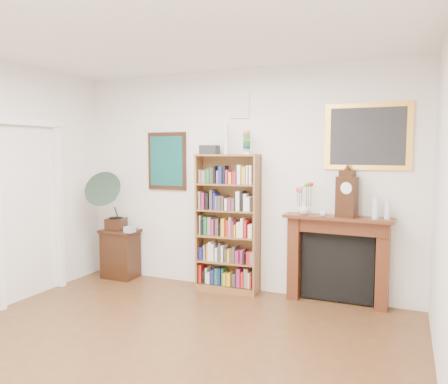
{
  "coord_description": "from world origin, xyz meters",
  "views": [
    {
      "loc": [
        1.97,
        -2.72,
        1.79
      ],
      "look_at": [
        0.16,
        1.6,
        1.35
      ],
      "focal_mm": 35.0,
      "sensor_mm": 36.0,
      "label": 1
    }
  ],
  "objects_px": {
    "bookshelf": "(227,215)",
    "flower_vase": "(304,208)",
    "mantel_clock": "(347,194)",
    "fireplace": "(337,253)",
    "gramophone": "(109,197)",
    "bottle_right": "(387,210)",
    "teacup": "(323,213)",
    "cd_stack": "(130,229)",
    "side_cabinet": "(120,254)",
    "bottle_left": "(375,208)"
  },
  "relations": [
    {
      "from": "side_cabinet",
      "to": "cd_stack",
      "type": "height_order",
      "value": "cd_stack"
    },
    {
      "from": "bookshelf",
      "to": "gramophone",
      "type": "xyz_separation_m",
      "value": [
        -1.7,
        -0.15,
        0.17
      ]
    },
    {
      "from": "teacup",
      "to": "bottle_left",
      "type": "relative_size",
      "value": 0.33
    },
    {
      "from": "gramophone",
      "to": "bottle_left",
      "type": "height_order",
      "value": "gramophone"
    },
    {
      "from": "gramophone",
      "to": "bottle_right",
      "type": "distance_m",
      "value": 3.59
    },
    {
      "from": "flower_vase",
      "to": "bottle_right",
      "type": "height_order",
      "value": "bottle_right"
    },
    {
      "from": "cd_stack",
      "to": "bottle_right",
      "type": "bearing_deg",
      "value": 3.22
    },
    {
      "from": "mantel_clock",
      "to": "fireplace",
      "type": "bearing_deg",
      "value": 173.79
    },
    {
      "from": "side_cabinet",
      "to": "mantel_clock",
      "type": "relative_size",
      "value": 1.3
    },
    {
      "from": "fireplace",
      "to": "gramophone",
      "type": "xyz_separation_m",
      "value": [
        -3.06,
        -0.22,
        0.54
      ]
    },
    {
      "from": "side_cabinet",
      "to": "fireplace",
      "type": "xyz_separation_m",
      "value": [
        2.98,
        0.11,
        0.26
      ]
    },
    {
      "from": "fireplace",
      "to": "cd_stack",
      "type": "xyz_separation_m",
      "value": [
        -2.73,
        -0.23,
        0.12
      ]
    },
    {
      "from": "side_cabinet",
      "to": "bottle_left",
      "type": "relative_size",
      "value": 2.86
    },
    {
      "from": "gramophone",
      "to": "flower_vase",
      "type": "distance_m",
      "value": 2.67
    },
    {
      "from": "bookshelf",
      "to": "bottle_left",
      "type": "bearing_deg",
      "value": -4.63
    },
    {
      "from": "gramophone",
      "to": "teacup",
      "type": "distance_m",
      "value": 2.91
    },
    {
      "from": "cd_stack",
      "to": "mantel_clock",
      "type": "xyz_separation_m",
      "value": [
        2.82,
        0.19,
        0.57
      ]
    },
    {
      "from": "teacup",
      "to": "bottle_right",
      "type": "relative_size",
      "value": 0.4
    },
    {
      "from": "gramophone",
      "to": "flower_vase",
      "type": "height_order",
      "value": "gramophone"
    },
    {
      "from": "side_cabinet",
      "to": "bottle_left",
      "type": "height_order",
      "value": "bottle_left"
    },
    {
      "from": "bookshelf",
      "to": "side_cabinet",
      "type": "bearing_deg",
      "value": 177.11
    },
    {
      "from": "bookshelf",
      "to": "flower_vase",
      "type": "relative_size",
      "value": 13.75
    },
    {
      "from": "bookshelf",
      "to": "mantel_clock",
      "type": "distance_m",
      "value": 1.49
    },
    {
      "from": "teacup",
      "to": "mantel_clock",
      "type": "bearing_deg",
      "value": 16.26
    },
    {
      "from": "cd_stack",
      "to": "mantel_clock",
      "type": "relative_size",
      "value": 0.23
    },
    {
      "from": "fireplace",
      "to": "teacup",
      "type": "distance_m",
      "value": 0.51
    },
    {
      "from": "flower_vase",
      "to": "teacup",
      "type": "height_order",
      "value": "flower_vase"
    },
    {
      "from": "cd_stack",
      "to": "flower_vase",
      "type": "height_order",
      "value": "flower_vase"
    },
    {
      "from": "bookshelf",
      "to": "teacup",
      "type": "bearing_deg",
      "value": -6.42
    },
    {
      "from": "bookshelf",
      "to": "mantel_clock",
      "type": "xyz_separation_m",
      "value": [
        1.46,
        0.03,
        0.32
      ]
    },
    {
      "from": "cd_stack",
      "to": "teacup",
      "type": "relative_size",
      "value": 1.49
    },
    {
      "from": "cd_stack",
      "to": "bottle_right",
      "type": "distance_m",
      "value": 3.29
    },
    {
      "from": "gramophone",
      "to": "teacup",
      "type": "xyz_separation_m",
      "value": [
        2.91,
        0.11,
        -0.08
      ]
    },
    {
      "from": "gramophone",
      "to": "teacup",
      "type": "bearing_deg",
      "value": -12.44
    },
    {
      "from": "bookshelf",
      "to": "flower_vase",
      "type": "distance_m",
      "value": 0.98
    },
    {
      "from": "bookshelf",
      "to": "mantel_clock",
      "type": "bearing_deg",
      "value": -3.22
    },
    {
      "from": "flower_vase",
      "to": "side_cabinet",
      "type": "bearing_deg",
      "value": -179.0
    },
    {
      "from": "flower_vase",
      "to": "gramophone",
      "type": "bearing_deg",
      "value": -176.6
    },
    {
      "from": "bottle_left",
      "to": "cd_stack",
      "type": "bearing_deg",
      "value": -177.29
    },
    {
      "from": "bookshelf",
      "to": "teacup",
      "type": "distance_m",
      "value": 1.21
    },
    {
      "from": "gramophone",
      "to": "fireplace",
      "type": "bearing_deg",
      "value": -10.36
    },
    {
      "from": "mantel_clock",
      "to": "bottle_right",
      "type": "bearing_deg",
      "value": 18.61
    },
    {
      "from": "side_cabinet",
      "to": "cd_stack",
      "type": "xyz_separation_m",
      "value": [
        0.25,
        -0.12,
        0.38
      ]
    },
    {
      "from": "cd_stack",
      "to": "teacup",
      "type": "distance_m",
      "value": 2.6
    },
    {
      "from": "fireplace",
      "to": "bookshelf",
      "type": "bearing_deg",
      "value": -174.5
    },
    {
      "from": "fireplace",
      "to": "gramophone",
      "type": "bearing_deg",
      "value": -173.32
    },
    {
      "from": "side_cabinet",
      "to": "bottle_left",
      "type": "bearing_deg",
      "value": 0.68
    },
    {
      "from": "bookshelf",
      "to": "bottle_right",
      "type": "xyz_separation_m",
      "value": [
        1.89,
        0.02,
        0.17
      ]
    },
    {
      "from": "gramophone",
      "to": "cd_stack",
      "type": "xyz_separation_m",
      "value": [
        0.33,
        -0.01,
        -0.42
      ]
    },
    {
      "from": "cd_stack",
      "to": "mantel_clock",
      "type": "distance_m",
      "value": 2.89
    }
  ]
}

